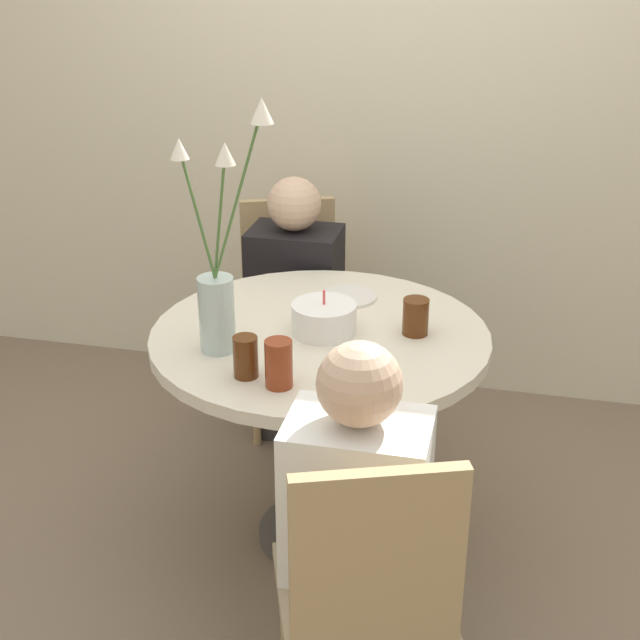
% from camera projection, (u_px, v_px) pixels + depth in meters
% --- Properties ---
extents(ground_plane, '(16.00, 16.00, 0.00)m').
position_uv_depth(ground_plane, '(320.00, 535.00, 3.04)').
color(ground_plane, '#7A6651').
extents(wall_back, '(8.00, 0.05, 2.60)m').
position_uv_depth(wall_back, '(388.00, 88.00, 3.57)').
color(wall_back, beige).
rests_on(wall_back, ground_plane).
extents(dining_table, '(1.04, 1.04, 0.77)m').
position_uv_depth(dining_table, '(320.00, 380.00, 2.80)').
color(dining_table, beige).
rests_on(dining_table, ground_plane).
extents(chair_right_flank, '(0.52, 0.52, 0.90)m').
position_uv_depth(chair_right_flank, '(291.00, 301.00, 3.61)').
color(chair_right_flank, '#9E896B').
rests_on(chair_right_flank, ground_plane).
extents(chair_near_front, '(0.51, 0.51, 0.90)m').
position_uv_depth(chair_near_front, '(367.00, 590.00, 2.06)').
color(chair_near_front, '#9E896B').
rests_on(chair_near_front, ground_plane).
extents(birthday_cake, '(0.20, 0.20, 0.14)m').
position_uv_depth(birthday_cake, '(324.00, 318.00, 2.71)').
color(birthday_cake, white).
rests_on(birthday_cake, dining_table).
extents(flower_vase, '(0.30, 0.17, 0.75)m').
position_uv_depth(flower_vase, '(218.00, 283.00, 2.52)').
color(flower_vase, '#B2C6C1').
rests_on(flower_vase, dining_table).
extents(side_plate, '(0.19, 0.19, 0.01)m').
position_uv_depth(side_plate, '(348.00, 297.00, 2.97)').
color(side_plate, silver).
rests_on(side_plate, dining_table).
extents(drink_glass_0, '(0.08, 0.08, 0.13)m').
position_uv_depth(drink_glass_0, '(279.00, 364.00, 2.39)').
color(drink_glass_0, maroon).
rests_on(drink_glass_0, dining_table).
extents(drink_glass_1, '(0.08, 0.08, 0.11)m').
position_uv_depth(drink_glass_1, '(416.00, 317.00, 2.69)').
color(drink_glass_1, '#51280F').
rests_on(drink_glass_1, dining_table).
extents(drink_glass_2, '(0.07, 0.07, 0.12)m').
position_uv_depth(drink_glass_2, '(246.00, 357.00, 2.44)').
color(drink_glass_2, '#51280F').
rests_on(drink_glass_2, dining_table).
extents(person_woman, '(0.34, 0.24, 1.06)m').
position_uv_depth(person_woman, '(296.00, 319.00, 3.47)').
color(person_woman, '#383333').
rests_on(person_woman, ground_plane).
extents(person_guest, '(0.34, 0.24, 1.06)m').
position_uv_depth(person_guest, '(356.00, 549.00, 2.21)').
color(person_guest, '#383333').
rests_on(person_guest, ground_plane).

